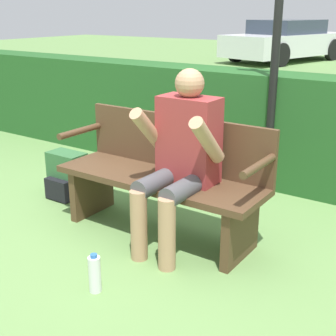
% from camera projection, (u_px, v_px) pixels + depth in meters
% --- Properties ---
extents(ground_plane, '(40.00, 40.00, 0.00)m').
position_uv_depth(ground_plane, '(159.00, 233.00, 3.42)').
color(ground_plane, '#668E4C').
extents(hedge_back, '(12.00, 0.46, 1.01)m').
position_uv_depth(hedge_back, '(250.00, 126.00, 4.41)').
color(hedge_back, '#235623').
rests_on(hedge_back, ground).
extents(park_bench, '(1.54, 0.48, 0.84)m').
position_uv_depth(park_bench, '(163.00, 176.00, 3.33)').
color(park_bench, '#513823').
rests_on(park_bench, ground).
extents(person_seated, '(0.53, 0.58, 1.20)m').
position_uv_depth(person_seated, '(181.00, 153.00, 3.05)').
color(person_seated, '#993333').
rests_on(person_seated, ground).
extents(backpack, '(0.33, 0.26, 0.40)m').
position_uv_depth(backpack, '(67.00, 176.00, 4.03)').
color(backpack, '#336638').
rests_on(backpack, ground).
extents(water_bottle, '(0.07, 0.07, 0.24)m').
position_uv_depth(water_bottle, '(95.00, 274.00, 2.68)').
color(water_bottle, white).
rests_on(water_bottle, ground).
extents(signpost, '(0.32, 0.09, 2.45)m').
position_uv_depth(signpost, '(277.00, 33.00, 3.78)').
color(signpost, black).
rests_on(signpost, ground).
extents(parked_car, '(2.78, 4.64, 1.24)m').
position_uv_depth(parked_car, '(286.00, 41.00, 14.44)').
color(parked_car, silver).
rests_on(parked_car, ground).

